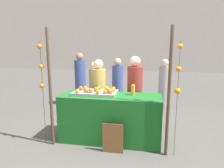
{
  "coord_description": "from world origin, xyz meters",
  "views": [
    {
      "loc": [
        0.75,
        -3.77,
        1.89
      ],
      "look_at": [
        0.0,
        0.15,
        1.14
      ],
      "focal_mm": 31.98,
      "sensor_mm": 36.0,
      "label": 1
    }
  ],
  "objects_px": {
    "juice_bottle": "(133,90)",
    "vendor_right": "(135,96)",
    "orange_1": "(105,92)",
    "stall_counter": "(111,118)",
    "chalkboard_sign": "(113,139)",
    "vendor_left": "(99,97)",
    "orange_0": "(107,88)"
  },
  "relations": [
    {
      "from": "orange_1",
      "to": "vendor_right",
      "type": "relative_size",
      "value": 0.04
    },
    {
      "from": "vendor_right",
      "to": "orange_1",
      "type": "bearing_deg",
      "value": -124.7
    },
    {
      "from": "vendor_right",
      "to": "juice_bottle",
      "type": "bearing_deg",
      "value": -89.28
    },
    {
      "from": "orange_0",
      "to": "vendor_left",
      "type": "distance_m",
      "value": 0.54
    },
    {
      "from": "stall_counter",
      "to": "chalkboard_sign",
      "type": "bearing_deg",
      "value": -74.4
    },
    {
      "from": "chalkboard_sign",
      "to": "vendor_left",
      "type": "distance_m",
      "value": 1.31
    },
    {
      "from": "vendor_left",
      "to": "chalkboard_sign",
      "type": "bearing_deg",
      "value": -63.87
    },
    {
      "from": "juice_bottle",
      "to": "vendor_right",
      "type": "distance_m",
      "value": 0.59
    },
    {
      "from": "orange_1",
      "to": "vendor_right",
      "type": "height_order",
      "value": "vendor_right"
    },
    {
      "from": "stall_counter",
      "to": "vendor_right",
      "type": "height_order",
      "value": "vendor_right"
    },
    {
      "from": "chalkboard_sign",
      "to": "vendor_right",
      "type": "relative_size",
      "value": 0.33
    },
    {
      "from": "stall_counter",
      "to": "juice_bottle",
      "type": "xyz_separation_m",
      "value": [
        0.43,
        0.1,
        0.57
      ]
    },
    {
      "from": "chalkboard_sign",
      "to": "stall_counter",
      "type": "bearing_deg",
      "value": 105.6
    },
    {
      "from": "orange_1",
      "to": "vendor_left",
      "type": "xyz_separation_m",
      "value": [
        -0.31,
        0.71,
        -0.29
      ]
    },
    {
      "from": "vendor_left",
      "to": "juice_bottle",
      "type": "bearing_deg",
      "value": -30.65
    },
    {
      "from": "vendor_left",
      "to": "orange_0",
      "type": "bearing_deg",
      "value": -53.41
    },
    {
      "from": "stall_counter",
      "to": "chalkboard_sign",
      "type": "relative_size",
      "value": 3.52
    },
    {
      "from": "juice_bottle",
      "to": "orange_0",
      "type": "bearing_deg",
      "value": 166.95
    },
    {
      "from": "orange_1",
      "to": "juice_bottle",
      "type": "distance_m",
      "value": 0.56
    },
    {
      "from": "vendor_left",
      "to": "vendor_right",
      "type": "distance_m",
      "value": 0.83
    },
    {
      "from": "stall_counter",
      "to": "juice_bottle",
      "type": "height_order",
      "value": "juice_bottle"
    },
    {
      "from": "stall_counter",
      "to": "vendor_right",
      "type": "distance_m",
      "value": 0.82
    },
    {
      "from": "juice_bottle",
      "to": "vendor_right",
      "type": "xyz_separation_m",
      "value": [
        -0.01,
        0.53,
        -0.26
      ]
    },
    {
      "from": "chalkboard_sign",
      "to": "vendor_right",
      "type": "distance_m",
      "value": 1.27
    },
    {
      "from": "stall_counter",
      "to": "orange_1",
      "type": "bearing_deg",
      "value": -127.52
    },
    {
      "from": "orange_1",
      "to": "stall_counter",
      "type": "bearing_deg",
      "value": 52.48
    },
    {
      "from": "stall_counter",
      "to": "vendor_right",
      "type": "bearing_deg",
      "value": 55.81
    },
    {
      "from": "orange_1",
      "to": "juice_bottle",
      "type": "relative_size",
      "value": 0.35
    },
    {
      "from": "stall_counter",
      "to": "orange_1",
      "type": "distance_m",
      "value": 0.59
    },
    {
      "from": "orange_1",
      "to": "juice_bottle",
      "type": "xyz_separation_m",
      "value": [
        0.52,
        0.22,
        0.0
      ]
    },
    {
      "from": "stall_counter",
      "to": "orange_0",
      "type": "bearing_deg",
      "value": 118.71
    },
    {
      "from": "juice_bottle",
      "to": "vendor_right",
      "type": "relative_size",
      "value": 0.13
    }
  ]
}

